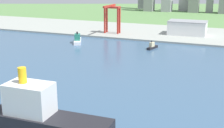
{
  "coord_description": "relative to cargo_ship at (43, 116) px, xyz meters",
  "views": [
    {
      "loc": [
        78.59,
        28.8,
        83.92
      ],
      "look_at": [
        1.55,
        219.88,
        24.92
      ],
      "focal_mm": 48.64,
      "sensor_mm": 36.0,
      "label": 1
    }
  ],
  "objects": [
    {
      "name": "water_bay",
      "position": [
        13.77,
        84.16,
        -10.33
      ],
      "size": [
        840.0,
        360.0,
        0.15
      ],
      "primitive_type": "cube",
      "color": "#385675",
      "rests_on": "ground"
    },
    {
      "name": "ground_plane",
      "position": [
        13.77,
        144.16,
        -10.41
      ],
      "size": [
        2400.0,
        2400.0,
        0.0
      ],
      "primitive_type": "plane",
      "color": "#578147"
    },
    {
      "name": "tugboat_small",
      "position": [
        3.17,
        224.95,
        -7.3
      ],
      "size": [
        9.36,
        20.92,
        10.5
      ],
      "color": "black",
      "rests_on": "water_bay"
    },
    {
      "name": "ferry_boat",
      "position": [
        -97.67,
        221.94,
        -5.91
      ],
      "size": [
        22.73,
        34.66,
        15.44
      ],
      "color": "white",
      "rests_on": "water_bay"
    },
    {
      "name": "port_crane_red",
      "position": [
        -77.52,
        293.25,
        22.63
      ],
      "size": [
        23.32,
        43.05,
        42.85
      ],
      "color": "#B72D23",
      "rests_on": "industrial_pier"
    },
    {
      "name": "industrial_pier",
      "position": [
        13.77,
        334.16,
        -9.16
      ],
      "size": [
        840.0,
        140.0,
        2.5
      ],
      "primitive_type": "cube",
      "color": "#969B92",
      "rests_on": "ground"
    },
    {
      "name": "cargo_ship",
      "position": [
        0.0,
        0.0,
        0.0
      ],
      "size": [
        71.28,
        20.96,
        37.1
      ],
      "color": "black",
      "rests_on": "water_bay"
    },
    {
      "name": "warehouse_main",
      "position": [
        29.6,
        325.24,
        2.25
      ],
      "size": [
        54.7,
        33.24,
        20.27
      ],
      "color": "white",
      "rests_on": "industrial_pier"
    }
  ]
}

